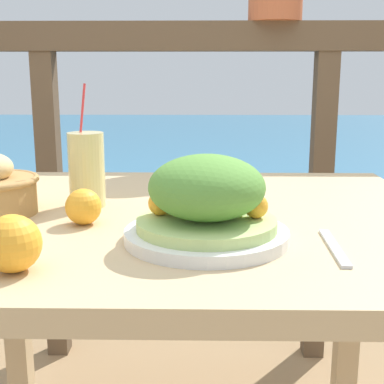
{
  "coord_description": "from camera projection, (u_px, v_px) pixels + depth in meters",
  "views": [
    {
      "loc": [
        0.05,
        -1.02,
        0.99
      ],
      "look_at": [
        0.04,
        -0.08,
        0.78
      ],
      "focal_mm": 50.0,
      "sensor_mm": 36.0,
      "label": 1
    }
  ],
  "objects": [
    {
      "name": "patio_table",
      "position": [
        174.0,
        259.0,
        1.07
      ],
      "size": [
        1.06,
        0.87,
        0.72
      ],
      "color": "tan",
      "rests_on": "ground_plane"
    },
    {
      "name": "railing_fence",
      "position": [
        185.0,
        128.0,
        1.75
      ],
      "size": [
        2.8,
        0.08,
        1.14
      ],
      "color": "brown",
      "rests_on": "ground_plane"
    },
    {
      "name": "sea_backdrop",
      "position": [
        195.0,
        165.0,
        4.32
      ],
      "size": [
        12.0,
        4.0,
        0.5
      ],
      "color": "teal",
      "rests_on": "ground_plane"
    },
    {
      "name": "salad_plate",
      "position": [
        207.0,
        204.0,
        0.87
      ],
      "size": [
        0.27,
        0.27,
        0.14
      ],
      "color": "silver",
      "rests_on": "patio_table"
    },
    {
      "name": "drink_glass",
      "position": [
        87.0,
        170.0,
        1.09
      ],
      "size": [
        0.07,
        0.07,
        0.25
      ],
      "color": "#DBCC7F",
      "rests_on": "patio_table"
    },
    {
      "name": "fork",
      "position": [
        334.0,
        247.0,
        0.84
      ],
      "size": [
        0.02,
        0.18,
        0.0
      ],
      "color": "silver",
      "rests_on": "patio_table"
    },
    {
      "name": "orange_near_basket",
      "position": [
        12.0,
        244.0,
        0.73
      ],
      "size": [
        0.08,
        0.08,
        0.08
      ],
      "color": "#F9A328",
      "rests_on": "patio_table"
    },
    {
      "name": "orange_near_glass",
      "position": [
        83.0,
        207.0,
        0.97
      ],
      "size": [
        0.07,
        0.07,
        0.07
      ],
      "color": "#F9A328",
      "rests_on": "patio_table"
    }
  ]
}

